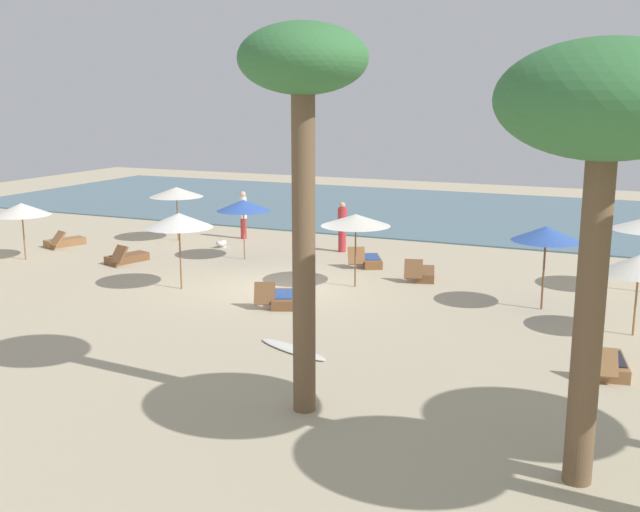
{
  "coord_description": "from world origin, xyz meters",
  "views": [
    {
      "loc": [
        10.1,
        -19.73,
        5.77
      ],
      "look_at": [
        1.34,
        0.19,
        1.1
      ],
      "focal_mm": 42.2,
      "sensor_mm": 36.0,
      "label": 1
    }
  ],
  "objects_px": {
    "dog": "(222,243)",
    "umbrella_0": "(244,205)",
    "lounger_0": "(424,274)",
    "lounger_1": "(610,365)",
    "umbrella_2": "(176,192)",
    "surfboard": "(293,349)",
    "umbrella_4": "(546,234)",
    "palm_1": "(303,88)",
    "lounger_4": "(126,258)",
    "umbrella_3": "(356,220)",
    "person_1": "(342,227)",
    "person_0": "(243,214)",
    "lounger_2": "(282,298)",
    "lounger_3": "(370,260)",
    "palm_2": "(605,113)",
    "umbrella_1": "(179,220)",
    "lounger_6": "(64,242)",
    "umbrella_5": "(639,264)",
    "umbrella_6": "(22,209)"
  },
  "relations": [
    {
      "from": "lounger_1",
      "to": "palm_1",
      "type": "xyz_separation_m",
      "value": [
        -5.13,
        -4.35,
        5.72
      ]
    },
    {
      "from": "lounger_1",
      "to": "surfboard",
      "type": "distance_m",
      "value": 6.92
    },
    {
      "from": "umbrella_4",
      "to": "palm_1",
      "type": "bearing_deg",
      "value": -109.73
    },
    {
      "from": "surfboard",
      "to": "person_1",
      "type": "bearing_deg",
      "value": 106.33
    },
    {
      "from": "umbrella_0",
      "to": "umbrella_4",
      "type": "bearing_deg",
      "value": -12.44
    },
    {
      "from": "palm_2",
      "to": "umbrella_5",
      "type": "bearing_deg",
      "value": 85.88
    },
    {
      "from": "lounger_0",
      "to": "person_0",
      "type": "height_order",
      "value": "person_0"
    },
    {
      "from": "person_1",
      "to": "umbrella_4",
      "type": "bearing_deg",
      "value": -32.18
    },
    {
      "from": "palm_1",
      "to": "surfboard",
      "type": "relative_size",
      "value": 3.28
    },
    {
      "from": "surfboard",
      "to": "palm_2",
      "type": "bearing_deg",
      "value": -29.02
    },
    {
      "from": "lounger_3",
      "to": "person_0",
      "type": "height_order",
      "value": "person_0"
    },
    {
      "from": "lounger_1",
      "to": "palm_1",
      "type": "distance_m",
      "value": 8.82
    },
    {
      "from": "lounger_3",
      "to": "lounger_4",
      "type": "bearing_deg",
      "value": -159.28
    },
    {
      "from": "lounger_1",
      "to": "person_0",
      "type": "relative_size",
      "value": 0.91
    },
    {
      "from": "umbrella_2",
      "to": "umbrella_3",
      "type": "height_order",
      "value": "umbrella_3"
    },
    {
      "from": "umbrella_5",
      "to": "lounger_2",
      "type": "height_order",
      "value": "umbrella_5"
    },
    {
      "from": "umbrella_2",
      "to": "umbrella_6",
      "type": "bearing_deg",
      "value": -119.3
    },
    {
      "from": "umbrella_5",
      "to": "palm_2",
      "type": "height_order",
      "value": "palm_2"
    },
    {
      "from": "umbrella_2",
      "to": "lounger_0",
      "type": "bearing_deg",
      "value": -11.87
    },
    {
      "from": "person_1",
      "to": "palm_2",
      "type": "xyz_separation_m",
      "value": [
        9.75,
        -14.49,
        4.57
      ]
    },
    {
      "from": "umbrella_1",
      "to": "palm_1",
      "type": "distance_m",
      "value": 10.51
    },
    {
      "from": "lounger_1",
      "to": "lounger_4",
      "type": "distance_m",
      "value": 16.81
    },
    {
      "from": "umbrella_2",
      "to": "surfboard",
      "type": "height_order",
      "value": "umbrella_2"
    },
    {
      "from": "umbrella_1",
      "to": "lounger_0",
      "type": "height_order",
      "value": "umbrella_1"
    },
    {
      "from": "umbrella_5",
      "to": "lounger_4",
      "type": "relative_size",
      "value": 1.15
    },
    {
      "from": "umbrella_2",
      "to": "umbrella_3",
      "type": "bearing_deg",
      "value": -23.97
    },
    {
      "from": "umbrella_3",
      "to": "palm_1",
      "type": "relative_size",
      "value": 0.32
    },
    {
      "from": "lounger_1",
      "to": "lounger_4",
      "type": "height_order",
      "value": "lounger_4"
    },
    {
      "from": "palm_1",
      "to": "umbrella_2",
      "type": "bearing_deg",
      "value": 131.82
    },
    {
      "from": "dog",
      "to": "umbrella_0",
      "type": "bearing_deg",
      "value": -39.54
    },
    {
      "from": "umbrella_4",
      "to": "lounger_1",
      "type": "bearing_deg",
      "value": -65.57
    },
    {
      "from": "umbrella_0",
      "to": "umbrella_5",
      "type": "bearing_deg",
      "value": -16.3
    },
    {
      "from": "lounger_6",
      "to": "person_0",
      "type": "relative_size",
      "value": 0.92
    },
    {
      "from": "lounger_0",
      "to": "lounger_1",
      "type": "xyz_separation_m",
      "value": [
        5.94,
        -6.47,
        0.01
      ]
    },
    {
      "from": "lounger_0",
      "to": "surfboard",
      "type": "relative_size",
      "value": 0.82
    },
    {
      "from": "umbrella_4",
      "to": "dog",
      "type": "height_order",
      "value": "umbrella_4"
    },
    {
      "from": "person_0",
      "to": "palm_1",
      "type": "height_order",
      "value": "palm_1"
    },
    {
      "from": "umbrella_4",
      "to": "surfboard",
      "type": "distance_m",
      "value": 7.82
    },
    {
      "from": "umbrella_3",
      "to": "umbrella_6",
      "type": "relative_size",
      "value": 1.11
    },
    {
      "from": "lounger_3",
      "to": "surfboard",
      "type": "relative_size",
      "value": 0.82
    },
    {
      "from": "umbrella_0",
      "to": "lounger_1",
      "type": "distance_m",
      "value": 14.43
    },
    {
      "from": "lounger_3",
      "to": "palm_2",
      "type": "distance_m",
      "value": 15.92
    },
    {
      "from": "umbrella_4",
      "to": "lounger_1",
      "type": "relative_size",
      "value": 1.31
    },
    {
      "from": "umbrella_2",
      "to": "surfboard",
      "type": "bearing_deg",
      "value": -45.36
    },
    {
      "from": "umbrella_2",
      "to": "lounger_1",
      "type": "distance_m",
      "value": 19.09
    },
    {
      "from": "lounger_2",
      "to": "dog",
      "type": "distance_m",
      "value": 8.56
    },
    {
      "from": "umbrella_2",
      "to": "dog",
      "type": "height_order",
      "value": "umbrella_2"
    },
    {
      "from": "umbrella_3",
      "to": "lounger_3",
      "type": "distance_m",
      "value": 3.56
    },
    {
      "from": "umbrella_1",
      "to": "lounger_4",
      "type": "bearing_deg",
      "value": 149.27
    },
    {
      "from": "umbrella_2",
      "to": "lounger_6",
      "type": "distance_m",
      "value": 4.74
    }
  ]
}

